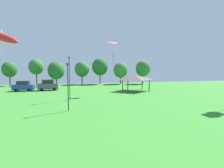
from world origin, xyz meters
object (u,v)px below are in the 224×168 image
Objects in this scene: treeline_tree_2 at (56,70)px; kite_flying_4 at (115,48)px; light_post_1 at (68,84)px; treeline_tree_4 at (100,67)px; treeline_tree_1 at (36,67)px; light_post_0 at (69,76)px; treeline_tree_3 at (82,69)px; parked_car_second_from_left at (48,85)px; treeline_tree_5 at (121,70)px; park_pavilion at (136,78)px; kite_flying_1 at (1,37)px; parked_car_leftmost at (24,86)px; treeline_tree_6 at (143,68)px; treeline_tree_0 at (9,69)px.

kite_flying_4 is at bearing -56.66° from treeline_tree_2.
treeline_tree_4 is at bearing 74.98° from light_post_1.
light_post_1 is 0.76× the size of treeline_tree_1.
treeline_tree_1 is (-10.18, 26.20, 1.55)m from light_post_0.
treeline_tree_3 reaches higher than light_post_1.
parked_car_second_from_left is at bearing -138.05° from treeline_tree_4.
treeline_tree_5 is at bearing 71.87° from kite_flying_4.
light_post_0 reaches higher than park_pavilion.
kite_flying_1 reaches higher than treeline_tree_4.
parked_car_second_from_left is 21.76m from light_post_1.
park_pavilion is 0.90× the size of light_post_0.
treeline_tree_4 is at bearing 37.57° from parked_car_leftmost.
treeline_tree_1 is 1.11× the size of treeline_tree_2.
treeline_tree_4 is (9.05, 26.34, 1.56)m from light_post_0.
treeline_tree_2 is 27.19m from treeline_tree_6.
kite_flying_1 is 0.89× the size of light_post_1.
treeline_tree_6 reaches higher than light_post_0.
kite_flying_1 reaches higher than kite_flying_4.
treeline_tree_0 is 13.11m from treeline_tree_2.
kite_flying_4 is 0.42× the size of treeline_tree_0.
treeline_tree_1 reaches higher than light_post_1.
treeline_tree_1 is (-18.98, 21.83, -3.62)m from kite_flying_4.
park_pavilion is 21.74m from treeline_tree_3.
kite_flying_1 is at bearing -73.64° from treeline_tree_0.
treeline_tree_1 is 6.22m from treeline_tree_2.
treeline_tree_1 is 19.23m from treeline_tree_4.
treeline_tree_1 is at bearing -178.24° from treeline_tree_3.
treeline_tree_4 reaches higher than light_post_1.
kite_flying_4 is at bearing -48.99° from treeline_tree_1.
light_post_1 is 36.19m from treeline_tree_5.
parked_car_second_from_left is 0.55× the size of treeline_tree_4.
treeline_tree_6 is at bearing 62.29° from park_pavilion.
parked_car_second_from_left is 0.65× the size of treeline_tree_2.
park_pavilion is at bearing 32.87° from kite_flying_4.
light_post_1 is 0.85× the size of treeline_tree_0.
parked_car_leftmost is (-19.39, 9.14, -8.00)m from kite_flying_4.
treeline_tree_3 reaches higher than park_pavilion.
treeline_tree_5 is at bearing -2.45° from treeline_tree_1.
light_post_0 is at bearing -79.89° from treeline_tree_2.
kite_flying_4 reaches higher than treeline_tree_1.
parked_car_second_from_left is 30.20m from treeline_tree_6.
treeline_tree_0 is (-17.35, 25.93, 0.80)m from light_post_0.
treeline_tree_6 reaches higher than park_pavilion.
light_post_0 is 1.01× the size of treeline_tree_5.
kite_flying_4 is 9.11m from park_pavilion.
treeline_tree_6 is (8.34, 15.89, 1.92)m from park_pavilion.
kite_flying_1 is at bearing 149.07° from light_post_1.
parked_car_leftmost is 0.66× the size of treeline_tree_0.
light_post_0 is at bearing -47.47° from parked_car_leftmost.
kite_flying_4 is 15.90m from light_post_1.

